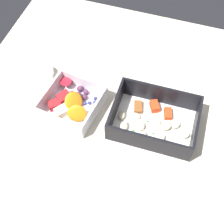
# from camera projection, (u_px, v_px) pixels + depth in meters

# --- Properties ---
(table_surface) EXTENTS (0.80, 0.80, 0.02)m
(table_surface) POSITION_uv_depth(u_px,v_px,m) (118.00, 122.00, 0.77)
(table_surface) COLOR beige
(table_surface) RESTS_ON ground
(pasta_container) EXTENTS (0.20, 0.15, 0.06)m
(pasta_container) POSITION_uv_depth(u_px,v_px,m) (153.00, 121.00, 0.73)
(pasta_container) COLOR white
(pasta_container) RESTS_ON table_surface
(fruit_bowl) EXTENTS (0.15, 0.15, 0.05)m
(fruit_bowl) POSITION_uv_depth(u_px,v_px,m) (72.00, 103.00, 0.76)
(fruit_bowl) COLOR white
(fruit_bowl) RESTS_ON table_surface
(paper_cup_liner) EXTENTS (0.04, 0.04, 0.02)m
(paper_cup_liner) POSITION_uv_depth(u_px,v_px,m) (46.00, 72.00, 0.83)
(paper_cup_liner) COLOR white
(paper_cup_liner) RESTS_ON table_surface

